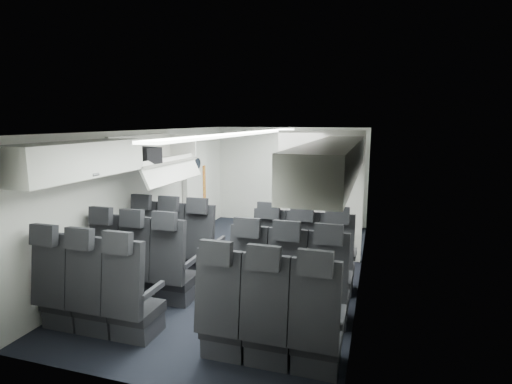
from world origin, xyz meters
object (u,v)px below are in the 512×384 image
Objects in this scene: seat_row_mid at (212,277)px; seat_row_rear at (177,310)px; galley_unit at (331,185)px; seat_row_front at (237,254)px; flight_attendant at (293,199)px; boarding_door at (196,188)px; carry_on_bag at (145,156)px.

seat_row_rear is at bearing -90.00° from seat_row_mid.
seat_row_front is at bearing -106.28° from galley_unit.
galley_unit is at bearing -37.07° from flight_attendant.
seat_row_mid and seat_row_rear have the same top height.
seat_row_rear is 1.79× the size of boarding_door.
boarding_door reaches higher than flight_attendant.
boarding_door is at bearing 112.87° from seat_row_rear.
boarding_door is at bearing 79.63° from flight_attendant.
carry_on_bag is (-1.39, 0.81, 1.39)m from seat_row_mid.
carry_on_bag is at bearing -124.94° from galley_unit.
galley_unit is 2.84m from boarding_door.
seat_row_mid is at bearing -61.23° from boarding_door.
flight_attendant is (0.37, 2.99, 0.43)m from seat_row_mid.
boarding_door is 1.12× the size of flight_attendant.
seat_row_mid is (0.00, -0.90, 0.00)m from seat_row_front.
seat_row_rear is 1.75× the size of galley_unit.
galley_unit is (0.95, 4.15, 0.55)m from seat_row_mid.
galley_unit is (0.95, 5.05, 0.55)m from seat_row_rear.
seat_row_front and seat_row_rear have the same top height.
seat_row_front is 3.43m from galley_unit.
galley_unit is at bearing 79.35° from seat_row_rear.
boarding_door is at bearing 128.16° from seat_row_front.
seat_row_rear is 2.60m from carry_on_bag.
galley_unit reaches higher than seat_row_mid.
seat_row_rear is 2.00× the size of flight_attendant.
seat_row_rear is 3.93m from flight_attendant.
seat_row_mid is 3.45m from boarding_door.
carry_on_bag reaches higher than galley_unit.
seat_row_mid is 1.79× the size of boarding_door.
flight_attendant is (-0.58, -1.16, -0.12)m from galley_unit.
boarding_door is (-1.64, 2.99, 0.55)m from seat_row_mid.
seat_row_front is at bearing 159.34° from flight_attendant.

